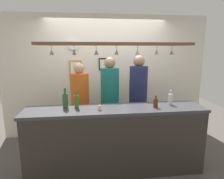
# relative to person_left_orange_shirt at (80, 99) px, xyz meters

# --- Properties ---
(ground_plane) EXTENTS (8.00, 8.00, 0.00)m
(ground_plane) POSITION_rel_person_left_orange_shirt_xyz_m (0.56, -0.43, -0.99)
(ground_plane) COLOR #4C4742
(back_wall) EXTENTS (4.40, 0.06, 2.60)m
(back_wall) POSITION_rel_person_left_orange_shirt_xyz_m (0.56, 0.67, 0.31)
(back_wall) COLOR silver
(back_wall) RESTS_ON ground_plane
(bar_counter) EXTENTS (2.70, 0.55, 1.03)m
(bar_counter) POSITION_rel_person_left_orange_shirt_xyz_m (0.56, -0.93, -0.30)
(bar_counter) COLOR #38383D
(bar_counter) RESTS_ON ground_plane
(overhead_glass_rack) EXTENTS (2.20, 0.36, 0.04)m
(overhead_glass_rack) POSITION_rel_person_left_orange_shirt_xyz_m (0.56, -0.73, 0.97)
(overhead_glass_rack) COLOR brown
(hanging_wineglass_far_left) EXTENTS (0.07, 0.07, 0.13)m
(hanging_wineglass_far_left) POSITION_rel_person_left_orange_shirt_xyz_m (-0.33, -0.74, 0.86)
(hanging_wineglass_far_left) COLOR silver
(hanging_wineglass_far_left) RESTS_ON overhead_glass_rack
(hanging_wineglass_left) EXTENTS (0.07, 0.07, 0.13)m
(hanging_wineglass_left) POSITION_rel_person_left_orange_shirt_xyz_m (-0.03, -0.66, 0.86)
(hanging_wineglass_left) COLOR silver
(hanging_wineglass_left) RESTS_ON overhead_glass_rack
(hanging_wineglass_center_left) EXTENTS (0.07, 0.07, 0.13)m
(hanging_wineglass_center_left) POSITION_rel_person_left_orange_shirt_xyz_m (0.28, -0.69, 0.86)
(hanging_wineglass_center_left) COLOR silver
(hanging_wineglass_center_left) RESTS_ON overhead_glass_rack
(hanging_wineglass_center) EXTENTS (0.07, 0.07, 0.13)m
(hanging_wineglass_center) POSITION_rel_person_left_orange_shirt_xyz_m (0.57, -0.74, 0.86)
(hanging_wineglass_center) COLOR silver
(hanging_wineglass_center) RESTS_ON overhead_glass_rack
(hanging_wineglass_center_right) EXTENTS (0.07, 0.07, 0.13)m
(hanging_wineglass_center_right) POSITION_rel_person_left_orange_shirt_xyz_m (0.86, -0.80, 0.86)
(hanging_wineglass_center_right) COLOR silver
(hanging_wineglass_center_right) RESTS_ON overhead_glass_rack
(hanging_wineglass_right) EXTENTS (0.07, 0.07, 0.13)m
(hanging_wineglass_right) POSITION_rel_person_left_orange_shirt_xyz_m (1.15, -0.77, 0.86)
(hanging_wineglass_right) COLOR silver
(hanging_wineglass_right) RESTS_ON overhead_glass_rack
(hanging_wineglass_far_right) EXTENTS (0.07, 0.07, 0.13)m
(hanging_wineglass_far_right) POSITION_rel_person_left_orange_shirt_xyz_m (1.43, -0.66, 0.86)
(hanging_wineglass_far_right) COLOR silver
(hanging_wineglass_far_right) RESTS_ON overhead_glass_rack
(person_left_orange_shirt) EXTENTS (0.34, 0.34, 1.65)m
(person_left_orange_shirt) POSITION_rel_person_left_orange_shirt_xyz_m (0.00, 0.00, 0.00)
(person_left_orange_shirt) COLOR #2D334C
(person_left_orange_shirt) RESTS_ON ground_plane
(person_middle_teal_shirt) EXTENTS (0.34, 0.34, 1.75)m
(person_middle_teal_shirt) POSITION_rel_person_left_orange_shirt_xyz_m (0.56, -0.00, 0.06)
(person_middle_teal_shirt) COLOR #2D334C
(person_middle_teal_shirt) RESTS_ON ground_plane
(person_right_navy_shirt) EXTENTS (0.34, 0.34, 1.78)m
(person_right_navy_shirt) POSITION_rel_person_left_orange_shirt_xyz_m (1.10, 0.00, 0.08)
(person_right_navy_shirt) COLOR #2D334C
(person_right_navy_shirt) RESTS_ON ground_plane
(bottle_soda_clear) EXTENTS (0.06, 0.06, 0.23)m
(bottle_soda_clear) POSITION_rel_person_left_orange_shirt_xyz_m (1.44, -0.70, 0.12)
(bottle_soda_clear) COLOR silver
(bottle_soda_clear) RESTS_ON bar_counter
(bottle_beer_green_import) EXTENTS (0.06, 0.06, 0.26)m
(bottle_beer_green_import) POSITION_rel_person_left_orange_shirt_xyz_m (-0.02, -0.70, 0.14)
(bottle_beer_green_import) COLOR #336B2D
(bottle_beer_green_import) RESTS_ON bar_counter
(bottle_beer_brown_stubby) EXTENTS (0.07, 0.07, 0.18)m
(bottle_beer_brown_stubby) POSITION_rel_person_left_orange_shirt_xyz_m (1.16, -0.81, 0.10)
(bottle_beer_brown_stubby) COLOR #512D14
(bottle_beer_brown_stubby) RESTS_ON bar_counter
(bottle_champagne_green) EXTENTS (0.08, 0.08, 0.30)m
(bottle_champagne_green) POSITION_rel_person_left_orange_shirt_xyz_m (-0.19, -0.67, 0.15)
(bottle_champagne_green) COLOR #2D5623
(bottle_champagne_green) RESTS_ON bar_counter
(cupcake) EXTENTS (0.06, 0.06, 0.08)m
(cupcake) POSITION_rel_person_left_orange_shirt_xyz_m (0.31, -0.85, 0.07)
(cupcake) COLOR beige
(cupcake) RESTS_ON bar_counter
(picture_frame_caricature) EXTENTS (0.26, 0.02, 0.34)m
(picture_frame_caricature) POSITION_rel_person_left_orange_shirt_xyz_m (-0.10, 0.63, 0.50)
(picture_frame_caricature) COLOR #B29338
(picture_frame_caricature) RESTS_ON back_wall
(picture_frame_crest) EXTENTS (0.18, 0.02, 0.26)m
(picture_frame_crest) POSITION_rel_person_left_orange_shirt_xyz_m (0.49, 0.63, 0.58)
(picture_frame_crest) COLOR black
(picture_frame_crest) RESTS_ON back_wall
(wall_clock) EXTENTS (0.22, 0.03, 0.22)m
(wall_clock) POSITION_rel_person_left_orange_shirt_xyz_m (-0.12, 0.62, 0.99)
(wall_clock) COLOR white
(wall_clock) RESTS_ON back_wall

